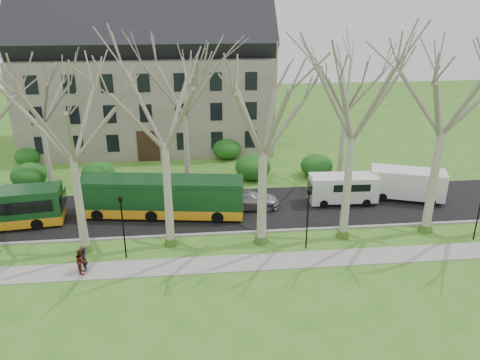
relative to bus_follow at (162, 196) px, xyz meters
name	(u,v)px	position (x,y,z in m)	size (l,w,h in m)	color
ground	(217,245)	(3.92, -5.01, -1.62)	(120.00, 120.00, 0.00)	#3C7421
sidewalk	(219,264)	(3.92, -7.51, -1.59)	(70.00, 2.00, 0.06)	gray
road	(213,210)	(3.92, 0.49, -1.59)	(80.00, 8.00, 0.06)	black
curb	(216,234)	(3.92, -3.51, -1.55)	(80.00, 0.25, 0.14)	#A5A39E
building	(149,72)	(-2.08, 18.99, 6.45)	(26.50, 12.20, 16.00)	slate
tree_row_verge	(215,147)	(3.92, -4.71, 5.38)	(49.00, 7.00, 14.00)	gray
tree_row_far	(193,120)	(2.59, 5.99, 4.38)	(33.00, 7.00, 12.00)	gray
lamp_row	(217,218)	(3.92, -6.01, 0.96)	(36.22, 0.22, 4.30)	black
hedges	(160,164)	(-0.75, 8.99, -0.62)	(30.60, 8.60, 2.00)	#1B5317
bus_follow	(162,196)	(0.00, 0.00, 0.00)	(12.46, 2.60, 3.11)	#123F1A
sedan	(248,199)	(6.69, 0.63, -0.82)	(2.05, 5.05, 1.47)	#9E9EA2
van_a	(343,189)	(14.54, 0.85, -0.37)	(5.42, 1.97, 2.37)	white
van_b	(407,185)	(20.03, 1.05, -0.27)	(5.90, 2.15, 2.58)	white
pedestrian_a	(84,259)	(-4.41, -7.42, -0.76)	(0.58, 0.38, 1.59)	black
pedestrian_b	(81,261)	(-4.53, -7.61, -0.76)	(0.77, 0.60, 1.59)	#551A13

